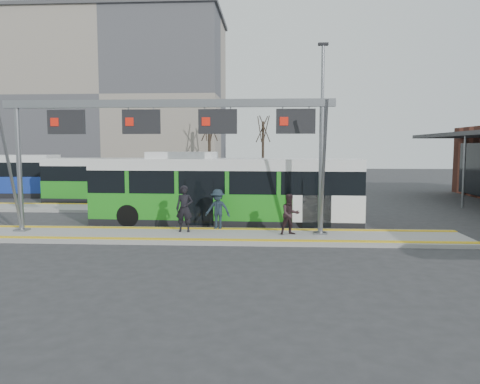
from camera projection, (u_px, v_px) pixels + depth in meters
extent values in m
plane|color=#2D2D30|center=(179.00, 237.00, 18.27)|extent=(120.00, 120.00, 0.00)
cube|color=gray|center=(179.00, 235.00, 18.26)|extent=(22.00, 3.00, 0.15)
cube|color=gray|center=(136.00, 208.00, 26.45)|extent=(20.00, 3.00, 0.15)
cube|color=yellow|center=(184.00, 228.00, 19.40)|extent=(22.00, 0.35, 0.02)
cube|color=yellow|center=(173.00, 239.00, 17.11)|extent=(22.00, 0.35, 0.02)
cube|color=yellow|center=(142.00, 204.00, 27.59)|extent=(20.00, 0.35, 0.02)
cylinder|color=slate|center=(19.00, 168.00, 18.71)|extent=(0.20, 0.20, 5.05)
cube|color=slate|center=(22.00, 230.00, 18.94)|extent=(0.50, 0.50, 0.06)
cylinder|color=slate|center=(10.00, 169.00, 18.01)|extent=(0.12, 1.46, 4.90)
cylinder|color=slate|center=(321.00, 169.00, 17.98)|extent=(0.20, 0.20, 5.05)
cube|color=slate|center=(320.00, 233.00, 18.22)|extent=(0.50, 0.50, 0.06)
cylinder|color=slate|center=(323.00, 170.00, 17.28)|extent=(0.12, 1.46, 4.90)
cube|color=slate|center=(166.00, 104.00, 18.10)|extent=(13.00, 0.25, 0.30)
cube|color=black|center=(66.00, 122.00, 18.41)|extent=(1.50, 0.12, 0.95)
cube|color=red|center=(54.00, 122.00, 18.37)|extent=(0.32, 0.02, 0.32)
cube|color=black|center=(141.00, 122.00, 18.23)|extent=(1.50, 0.12, 0.95)
cube|color=red|center=(129.00, 122.00, 18.19)|extent=(0.32, 0.02, 0.32)
cube|color=black|center=(218.00, 122.00, 18.05)|extent=(1.50, 0.12, 0.95)
cube|color=red|center=(206.00, 121.00, 18.00)|extent=(0.32, 0.02, 0.32)
cube|color=black|center=(296.00, 121.00, 17.86)|extent=(1.50, 0.12, 0.95)
cube|color=red|center=(284.00, 121.00, 17.82)|extent=(0.32, 0.02, 0.32)
cylinder|color=slate|center=(464.00, 171.00, 27.10)|extent=(0.14, 0.14, 4.30)
cube|color=gray|center=(118.00, 100.00, 54.03)|extent=(24.00, 12.00, 18.00)
cube|color=#3F3F42|center=(116.00, 18.00, 53.15)|extent=(24.50, 12.50, 0.40)
cube|color=black|center=(226.00, 220.00, 21.36)|extent=(12.11, 3.03, 0.35)
cube|color=#22881D|center=(226.00, 204.00, 21.29)|extent=(12.11, 3.03, 1.15)
cube|color=black|center=(226.00, 181.00, 21.18)|extent=(12.10, 2.95, 1.00)
cube|color=white|center=(226.00, 164.00, 21.11)|extent=(12.11, 3.03, 0.50)
cube|color=orange|center=(361.00, 167.00, 20.52)|extent=(0.12, 1.79, 0.28)
cube|color=white|center=(182.00, 155.00, 21.27)|extent=(3.07, 1.90, 0.30)
cylinder|color=black|center=(129.00, 216.00, 20.63)|extent=(1.01, 0.34, 1.00)
cylinder|color=black|center=(144.00, 209.00, 22.86)|extent=(1.01, 0.34, 1.00)
cylinder|color=black|center=(307.00, 218.00, 19.85)|extent=(1.01, 0.34, 1.00)
cylinder|color=black|center=(305.00, 211.00, 22.08)|extent=(1.01, 0.34, 1.00)
cube|color=black|center=(135.00, 200.00, 29.78)|extent=(11.37, 2.99, 0.33)
cube|color=#22881D|center=(134.00, 189.00, 29.71)|extent=(11.37, 2.99, 1.08)
cube|color=black|center=(134.00, 173.00, 29.61)|extent=(11.37, 2.91, 0.94)
cube|color=white|center=(134.00, 162.00, 29.55)|extent=(11.37, 2.99, 0.47)
cylinder|color=black|center=(68.00, 196.00, 29.16)|extent=(0.95, 0.33, 0.94)
cylinder|color=black|center=(83.00, 193.00, 31.23)|extent=(0.95, 0.33, 0.94)
cylinder|color=black|center=(182.00, 198.00, 28.33)|extent=(0.95, 0.33, 0.94)
cylinder|color=black|center=(190.00, 194.00, 30.40)|extent=(0.95, 0.33, 0.94)
cylinder|color=black|center=(16.00, 191.00, 32.23)|extent=(1.00, 0.35, 0.99)
cylinder|color=black|center=(30.00, 188.00, 34.44)|extent=(1.00, 0.35, 0.99)
imported|color=black|center=(184.00, 209.00, 18.58)|extent=(0.69, 0.47, 1.85)
imported|color=#2E1E22|center=(290.00, 214.00, 17.99)|extent=(0.92, 0.82, 1.57)
imported|color=#1B2832|center=(218.00, 209.00, 19.18)|extent=(1.18, 0.85, 1.65)
cylinder|color=#382B21|center=(209.00, 150.00, 45.22)|extent=(0.28, 0.28, 6.44)
cylinder|color=#382B21|center=(263.00, 150.00, 51.94)|extent=(0.28, 0.28, 6.36)
cylinder|color=#382B21|center=(30.00, 148.00, 51.21)|extent=(0.28, 0.28, 6.79)
cylinder|color=slate|center=(322.00, 132.00, 23.42)|extent=(0.16, 0.16, 8.57)
cube|color=black|center=(323.00, 44.00, 23.01)|extent=(0.50, 0.25, 0.12)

